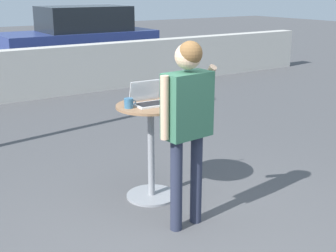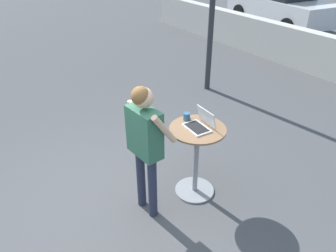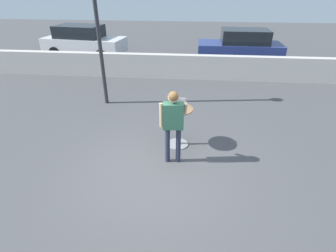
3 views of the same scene
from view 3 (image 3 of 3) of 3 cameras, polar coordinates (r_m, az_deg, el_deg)
ground_plane at (r=5.81m, az=-2.89°, el=-10.18°), size 50.00×50.00×0.00m
pavement_kerb at (r=11.41m, az=1.75°, el=12.82°), size 16.49×0.35×1.00m
cafe_table at (r=6.43m, az=2.19°, el=0.63°), size 0.71×0.71×1.02m
laptop at (r=6.26m, az=2.31°, el=4.40°), size 0.36×0.31×0.23m
coffee_mug at (r=6.25m, az=0.02°, el=4.40°), size 0.13×0.09×0.10m
standing_person at (r=5.56m, az=1.12°, el=1.68°), size 0.59×0.41×1.73m
parked_car_near_street at (r=15.61m, az=-17.96°, el=17.16°), size 4.53×2.30×1.65m
parked_car_further_down at (r=13.76m, az=15.48°, el=16.13°), size 4.00×1.89×1.70m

